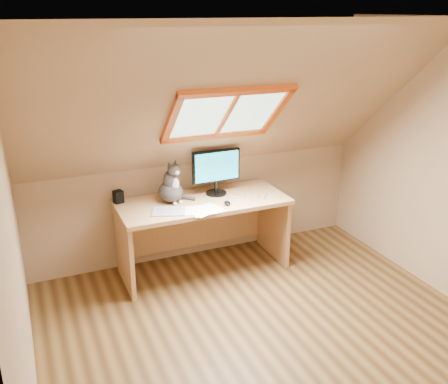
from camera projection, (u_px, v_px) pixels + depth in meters
ground at (279, 346)px, 3.85m from camera, size 3.50×3.50×0.00m
room_shell at (294, 174)px, 3.28m from camera, size 3.52×3.52×2.41m
desk at (200, 219)px, 4.89m from camera, size 1.62×0.71×0.74m
monitor at (216, 169)px, 4.82m from camera, size 0.49×0.21×0.45m
cat at (171, 187)px, 4.67m from camera, size 0.31×0.33×0.42m
desk_speaker at (118, 197)px, 4.67m from camera, size 0.10×0.10×0.12m
graphics_tablet at (169, 211)px, 4.47m from camera, size 0.35×0.30×0.01m
mouse at (227, 203)px, 4.64m from camera, size 0.08×0.12×0.03m
papers at (200, 211)px, 4.48m from camera, size 0.35×0.30×0.01m
cables at (247, 198)px, 4.80m from camera, size 0.51×0.26×0.01m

